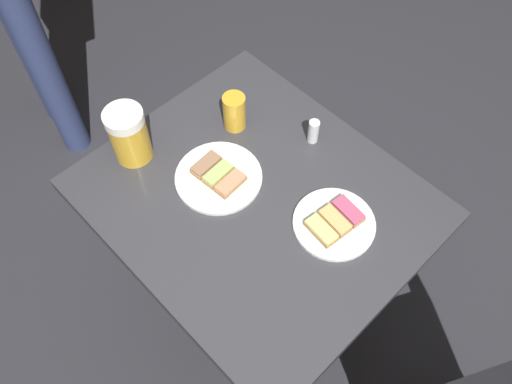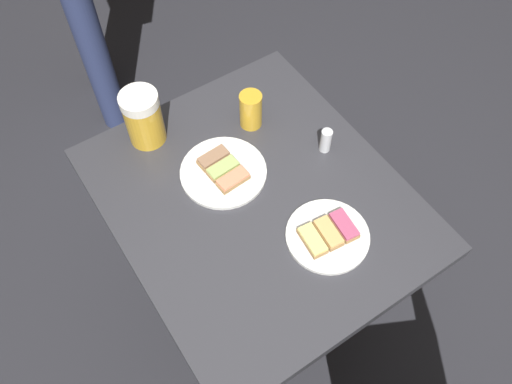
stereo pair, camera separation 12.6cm
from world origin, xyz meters
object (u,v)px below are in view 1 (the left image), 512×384
at_px(plate_near, 334,223).
at_px(plate_far, 219,176).
at_px(salt_shaker, 313,131).
at_px(beer_glass_small, 234,112).
at_px(beer_mug, 128,134).

height_order(plate_near, plate_far, same).
bearing_deg(salt_shaker, plate_far, 72.89).
relative_size(plate_near, plate_far, 0.90).
bearing_deg(plate_near, beer_glass_small, -6.08).
relative_size(beer_glass_small, salt_shaker, 1.49).
distance_m(plate_far, salt_shaker, 0.27).
bearing_deg(plate_far, plate_near, -159.70).
bearing_deg(plate_near, salt_shaker, -36.11).
bearing_deg(beer_mug, plate_far, -153.86).
bearing_deg(plate_far, salt_shaker, -107.11).
bearing_deg(salt_shaker, beer_glass_small, 31.76).
height_order(plate_near, beer_glass_small, beer_glass_small).
bearing_deg(plate_far, beer_mug, 26.14).
xyz_separation_m(beer_glass_small, salt_shaker, (-0.18, -0.11, -0.02)).
bearing_deg(beer_mug, plate_near, -157.16).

